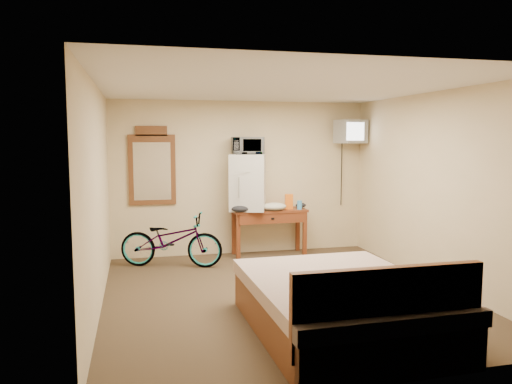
% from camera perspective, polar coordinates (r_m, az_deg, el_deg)
% --- Properties ---
extents(room, '(4.60, 4.64, 2.50)m').
position_cam_1_polar(room, '(5.99, 2.83, -0.07)').
color(room, '#3F311F').
rests_on(room, ground).
extents(desk, '(1.21, 0.49, 0.75)m').
position_cam_1_polar(desk, '(8.09, 1.57, -2.97)').
color(desk, brown).
rests_on(desk, floor).
extents(mini_fridge, '(0.68, 0.67, 0.90)m').
position_cam_1_polar(mini_fridge, '(7.97, -0.95, 1.12)').
color(mini_fridge, silver).
rests_on(mini_fridge, desk).
extents(microwave, '(0.53, 0.38, 0.27)m').
position_cam_1_polar(microwave, '(7.94, -0.96, 5.34)').
color(microwave, silver).
rests_on(microwave, mini_fridge).
extents(snack_bag, '(0.13, 0.08, 0.25)m').
position_cam_1_polar(snack_bag, '(8.13, 3.78, -1.10)').
color(snack_bag, orange).
rests_on(snack_bag, desk).
extents(blue_cup, '(0.08, 0.08, 0.14)m').
position_cam_1_polar(blue_cup, '(8.12, 5.00, -1.49)').
color(blue_cup, '#449DE8').
rests_on(blue_cup, desk).
extents(cloth_cream, '(0.40, 0.31, 0.12)m').
position_cam_1_polar(cloth_cream, '(7.98, 2.08, -1.67)').
color(cloth_cream, beige).
rests_on(cloth_cream, desk).
extents(cloth_dark_a, '(0.28, 0.21, 0.11)m').
position_cam_1_polar(cloth_dark_a, '(7.79, -1.79, -1.93)').
color(cloth_dark_a, black).
rests_on(cloth_dark_a, desk).
extents(cloth_dark_b, '(0.18, 0.14, 0.08)m').
position_cam_1_polar(cloth_dark_b, '(8.33, 5.14, -1.52)').
color(cloth_dark_b, black).
rests_on(cloth_dark_b, desk).
extents(crt_television, '(0.53, 0.62, 0.39)m').
position_cam_1_polar(crt_television, '(8.48, 10.75, 6.79)').
color(crt_television, black).
rests_on(crt_television, room).
extents(wall_mirror, '(0.73, 0.04, 1.24)m').
position_cam_1_polar(wall_mirror, '(8.00, -11.79, 2.82)').
color(wall_mirror, brown).
rests_on(wall_mirror, room).
extents(bicycle, '(1.62, 0.98, 0.80)m').
position_cam_1_polar(bicycle, '(7.51, -9.66, -5.43)').
color(bicycle, black).
rests_on(bicycle, floor).
extents(bed, '(1.71, 2.24, 0.90)m').
position_cam_1_polar(bed, '(5.01, 9.87, -12.65)').
color(bed, brown).
rests_on(bed, floor).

